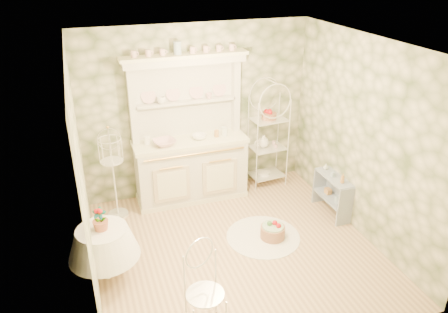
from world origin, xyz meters
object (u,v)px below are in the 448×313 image
object	(u,v)px
birdcage_stand	(113,173)
bakers_rack	(268,134)
side_shelf	(332,195)
round_table	(105,254)
cafe_chair	(205,295)
floor_basket	(273,232)
kitchen_dresser	(190,131)

from	to	relation	value
birdcage_stand	bakers_rack	bearing A→B (deg)	5.35
side_shelf	round_table	world-z (taller)	round_table
side_shelf	cafe_chair	world-z (taller)	cafe_chair
round_table	birdcage_stand	distance (m)	1.46
round_table	side_shelf	bearing A→B (deg)	6.99
floor_basket	birdcage_stand	bearing A→B (deg)	146.97
cafe_chair	floor_basket	world-z (taller)	cafe_chair
side_shelf	birdcage_stand	distance (m)	3.26
side_shelf	birdcage_stand	bearing A→B (deg)	168.31
floor_basket	side_shelf	bearing A→B (deg)	15.49
kitchen_dresser	round_table	distance (m)	2.28
side_shelf	floor_basket	bearing A→B (deg)	-158.70
side_shelf	birdcage_stand	xyz separation A→B (m)	(-3.08, 0.97, 0.42)
bakers_rack	cafe_chair	world-z (taller)	bakers_rack
bakers_rack	cafe_chair	xyz separation A→B (m)	(-1.91, -2.75, -0.46)
round_table	kitchen_dresser	bearing A→B (deg)	46.34
side_shelf	floor_basket	size ratio (longest dim) A/B	2.41
bakers_rack	round_table	xyz separation A→B (m)	(-2.82, -1.62, -0.54)
floor_basket	round_table	bearing A→B (deg)	-177.36
side_shelf	cafe_chair	bearing A→B (deg)	-142.11
side_shelf	round_table	bearing A→B (deg)	-167.21
side_shelf	cafe_chair	size ratio (longest dim) A/B	0.81
bakers_rack	floor_basket	size ratio (longest dim) A/B	6.14
bakers_rack	cafe_chair	bearing A→B (deg)	-130.02
round_table	floor_basket	xyz separation A→B (m)	(2.25, 0.10, -0.26)
cafe_chair	floor_basket	bearing A→B (deg)	21.05
kitchen_dresser	birdcage_stand	xyz separation A→B (m)	(-1.20, -0.17, -0.42)
birdcage_stand	floor_basket	bearing A→B (deg)	-33.03
kitchen_dresser	floor_basket	world-z (taller)	kitchen_dresser
floor_basket	kitchen_dresser	bearing A→B (deg)	117.93
kitchen_dresser	side_shelf	size ratio (longest dim) A/B	3.24
kitchen_dresser	birdcage_stand	world-z (taller)	kitchen_dresser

